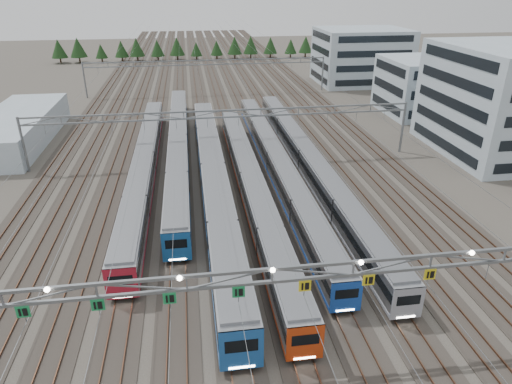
{
  "coord_description": "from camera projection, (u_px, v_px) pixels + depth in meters",
  "views": [
    {
      "loc": [
        -4.7,
        -24.47,
        25.1
      ],
      "look_at": [
        2.05,
        20.99,
        3.5
      ],
      "focal_mm": 32.0,
      "sensor_mm": 36.0,
      "label": 1
    }
  ],
  "objects": [
    {
      "name": "gantry_far",
      "position": [
        207.0,
        66.0,
        106.59
      ],
      "size": [
        56.36,
        0.36,
        8.0
      ],
      "color": "slate",
      "rests_on": "ground"
    },
    {
      "name": "train_f",
      "position": [
        308.0,
        160.0,
        63.9
      ],
      "size": [
        2.66,
        63.29,
        3.45
      ],
      "color": "black",
      "rests_on": "ground"
    },
    {
      "name": "gantry_near",
      "position": [
        272.0,
        279.0,
        30.08
      ],
      "size": [
        56.36,
        0.61,
        8.08
      ],
      "color": "slate",
      "rests_on": "ground"
    },
    {
      "name": "west_shed",
      "position": [
        18.0,
        128.0,
        76.17
      ],
      "size": [
        10.0,
        30.0,
        4.7
      ],
      "primitive_type": "cube",
      "color": "#9FB4BE",
      "rests_on": "ground"
    },
    {
      "name": "train_a",
      "position": [
        145.0,
        163.0,
        62.67
      ],
      "size": [
        2.74,
        55.55,
        3.57
      ],
      "color": "black",
      "rests_on": "ground"
    },
    {
      "name": "train_c",
      "position": [
        213.0,
        176.0,
        57.94
      ],
      "size": [
        3.09,
        60.84,
        4.03
      ],
      "color": "black",
      "rests_on": "ground"
    },
    {
      "name": "train_e",
      "position": [
        276.0,
        162.0,
        63.2
      ],
      "size": [
        2.65,
        60.07,
        3.44
      ],
      "color": "black",
      "rests_on": "ground"
    },
    {
      "name": "track_bed",
      "position": [
        205.0,
        75.0,
        122.1
      ],
      "size": [
        54.0,
        260.0,
        5.42
      ],
      "color": "#2D2823",
      "rests_on": "ground"
    },
    {
      "name": "treeline",
      "position": [
        188.0,
        47.0,
        152.01
      ],
      "size": [
        87.5,
        5.6,
        7.02
      ],
      "color": "#332114",
      "rests_on": "ground"
    },
    {
      "name": "depot_bldg_north",
      "position": [
        361.0,
        56.0,
        118.13
      ],
      "size": [
        22.0,
        18.0,
        13.54
      ],
      "primitive_type": "cube",
      "color": "#9FB4BE",
      "rests_on": "ground"
    },
    {
      "name": "train_d",
      "position": [
        251.0,
        184.0,
        56.52
      ],
      "size": [
        2.71,
        55.57,
        3.53
      ],
      "color": "black",
      "rests_on": "ground"
    },
    {
      "name": "depot_bldg_mid",
      "position": [
        421.0,
        86.0,
        91.54
      ],
      "size": [
        14.0,
        16.0,
        10.8
      ],
      "primitive_type": "cube",
      "color": "#9FB4BE",
      "rests_on": "ground"
    },
    {
      "name": "depot_bldg_south",
      "position": [
        505.0,
        101.0,
        69.5
      ],
      "size": [
        18.0,
        22.0,
        16.25
      ],
      "primitive_type": "cube",
      "color": "#9FB4BE",
      "rests_on": "ground"
    },
    {
      "name": "ground",
      "position": [
        270.0,
        358.0,
        33.21
      ],
      "size": [
        400.0,
        400.0,
        0.0
      ],
      "primitive_type": "plane",
      "color": "#47423A",
      "rests_on": "ground"
    },
    {
      "name": "gantry_mid",
      "position": [
        223.0,
        120.0,
        66.3
      ],
      "size": [
        56.36,
        0.36,
        8.0
      ],
      "color": "slate",
      "rests_on": "ground"
    },
    {
      "name": "train_b",
      "position": [
        178.0,
        145.0,
        69.54
      ],
      "size": [
        2.79,
        59.55,
        3.64
      ],
      "color": "black",
      "rests_on": "ground"
    }
  ]
}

